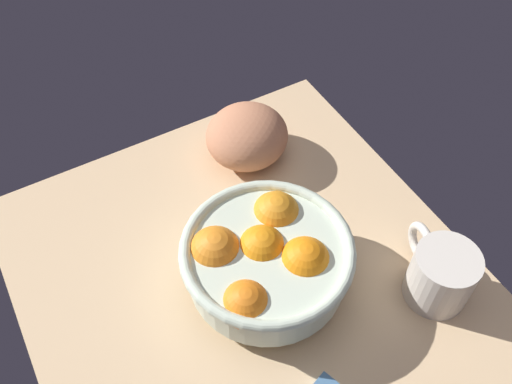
{
  "coord_description": "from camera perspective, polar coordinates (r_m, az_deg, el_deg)",
  "views": [
    {
      "loc": [
        32.29,
        -19.3,
        69.39
      ],
      "look_at": [
        -12.96,
        6.43,
        5.0
      ],
      "focal_mm": 39.83,
      "sensor_mm": 36.0,
      "label": 1
    }
  ],
  "objects": [
    {
      "name": "bread_loaf",
      "position": [
        0.91,
        -0.91,
        5.64
      ],
      "size": [
        17.12,
        17.36,
        8.77
      ],
      "primitive_type": "ellipsoid",
      "rotation": [
        0.0,
        0.0,
        5.09
      ],
      "color": "#C17A57",
      "rests_on": "ground"
    },
    {
      "name": "mug",
      "position": [
        0.79,
        17.99,
        -7.82
      ],
      "size": [
        12.79,
        8.62,
        8.7
      ],
      "color": "silver",
      "rests_on": "ground"
    },
    {
      "name": "ground_plane",
      "position": [
        0.8,
        0.6,
        -11.0
      ],
      "size": [
        70.93,
        60.04,
        3.0
      ],
      "primitive_type": "cube",
      "color": "#D6B284"
    },
    {
      "name": "fruit_bowl",
      "position": [
        0.75,
        0.93,
        -6.67
      ],
      "size": [
        22.92,
        22.92,
        10.2
      ],
      "color": "silver",
      "rests_on": "ground"
    }
  ]
}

